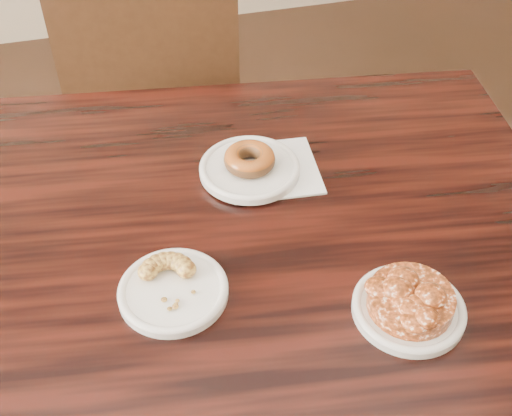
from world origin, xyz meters
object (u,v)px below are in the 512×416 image
object	(u,v)px
glazed_donut	(250,159)
chair_far	(160,104)
cafe_table	(267,397)
cruller_fragment	(172,282)
apple_fritter	(411,297)

from	to	relation	value
glazed_donut	chair_far	bearing A→B (deg)	96.09
cafe_table	glazed_donut	world-z (taller)	glazed_donut
chair_far	glazed_donut	bearing A→B (deg)	105.28
chair_far	glazed_donut	world-z (taller)	chair_far
cafe_table	cruller_fragment	world-z (taller)	cruller_fragment
cafe_table	apple_fritter	bearing A→B (deg)	-32.99
chair_far	cruller_fragment	xyz separation A→B (m)	(-0.09, -0.92, 0.32)
chair_far	cruller_fragment	distance (m)	0.98
cafe_table	apple_fritter	distance (m)	0.46
apple_fritter	cafe_table	bearing A→B (deg)	138.48
glazed_donut	cafe_table	bearing A→B (deg)	-96.04
apple_fritter	cruller_fragment	bearing A→B (deg)	159.53
glazed_donut	cruller_fragment	distance (m)	0.28
glazed_donut	cruller_fragment	size ratio (longest dim) A/B	0.90
chair_far	apple_fritter	bearing A→B (deg)	110.56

